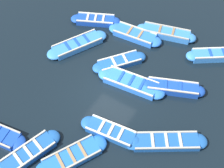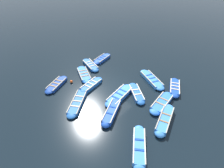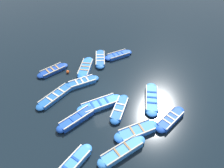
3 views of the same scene
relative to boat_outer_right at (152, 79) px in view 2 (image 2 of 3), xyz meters
The scene contains 16 objects.
ground_plane 3.91m from the boat_outer_right, 150.99° to the left, with size 120.00×120.00×0.00m, color black.
boat_outer_right is the anchor object (origin of this frame).
boat_centre 8.01m from the boat_outer_right, 157.77° to the left, with size 3.78×2.87×0.36m.
boat_broadside 2.90m from the boat_outer_right, behind, with size 2.59×3.05×0.38m.
boat_mid_row 9.78m from the boat_outer_right, 136.93° to the left, with size 3.29×1.93×0.36m.
boat_stern_in 8.27m from the boat_outer_right, 154.23° to the right, with size 3.38×2.68×0.46m.
boat_tucked 3.62m from the boat_outer_right, 134.33° to the right, with size 3.58×1.20×0.43m.
boat_bow_out 6.30m from the boat_outer_right, behind, with size 3.50×2.03×0.47m.
boat_outer_left 7.33m from the boat_outer_right, 108.05° to the left, with size 1.80×3.46×0.38m.
boat_alongside 7.02m from the boat_outer_right, 92.18° to the left, with size 3.28×1.34×0.37m.
boat_drifting 4.31m from the boat_outer_right, 168.85° to the left, with size 3.99×1.38×0.42m.
boat_far_corner 5.56m from the boat_outer_right, 137.79° to the right, with size 3.83×1.74×0.47m.
boat_inner_gap 7.28m from the boat_outer_right, 123.95° to the left, with size 2.48×3.61×0.36m.
boat_end_of_row 2.45m from the boat_outer_right, 82.80° to the right, with size 3.28×2.13×0.42m.
boat_near_quay 6.32m from the boat_outer_right, 140.89° to the left, with size 3.27×1.19×0.40m.
buoy_orange_near 8.36m from the boat_outer_right, 134.28° to the left, with size 0.29×0.29×0.29m, color #E05119.
Camera 2 is at (-10.45, -8.78, 10.71)m, focal length 28.00 mm.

